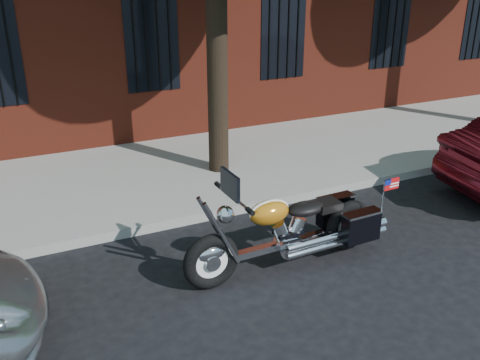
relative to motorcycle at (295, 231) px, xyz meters
name	(u,v)px	position (x,y,z in m)	size (l,w,h in m)	color
ground	(269,255)	(-0.17, 0.35, -0.50)	(120.00, 120.00, 0.00)	black
curb	(228,210)	(-0.17, 1.73, -0.42)	(40.00, 0.16, 0.15)	gray
sidewalk	(187,170)	(-0.17, 3.61, -0.42)	(40.00, 3.60, 0.15)	gray
motorcycle	(295,231)	(0.00, 0.00, 0.00)	(2.92, 0.86, 1.47)	black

